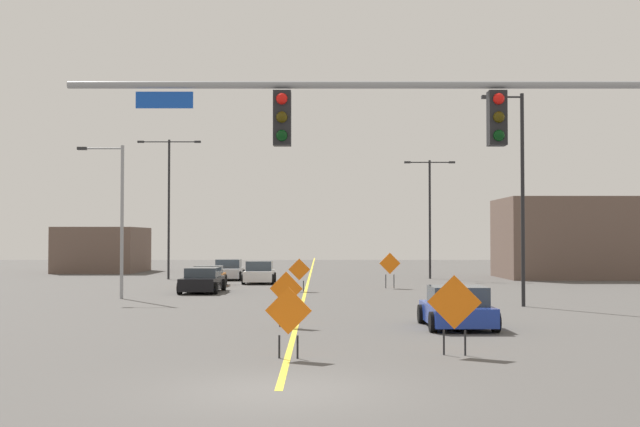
{
  "coord_description": "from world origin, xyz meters",
  "views": [
    {
      "loc": [
        0.79,
        -15.48,
        2.91
      ],
      "look_at": [
        0.73,
        28.67,
        4.24
      ],
      "focal_mm": 45.57,
      "sensor_mm": 36.0,
      "label": 1
    }
  ],
  "objects_px": {
    "construction_sign_right_shoulder": "(391,265)",
    "construction_sign_right_lane": "(455,305)",
    "street_lamp_far_right": "(521,190)",
    "construction_sign_left_lane": "(289,314)",
    "street_lamp_near_left": "(119,213)",
    "car_orange_approaching": "(209,276)",
    "car_black_passing": "(204,281)",
    "street_lamp_near_right": "(170,197)",
    "car_silver_far": "(229,270)",
    "street_lamp_mid_right": "(431,209)",
    "construction_sign_left_shoulder": "(300,271)",
    "car_white_near": "(260,273)",
    "construction_sign_median_far": "(287,292)",
    "traffic_signal_assembly": "(490,141)",
    "car_blue_mid": "(458,309)"
  },
  "relations": [
    {
      "from": "street_lamp_mid_right",
      "to": "construction_sign_left_shoulder",
      "type": "relative_size",
      "value": 4.73
    },
    {
      "from": "construction_sign_right_lane",
      "to": "construction_sign_median_far",
      "type": "relative_size",
      "value": 1.1
    },
    {
      "from": "street_lamp_mid_right",
      "to": "construction_sign_median_far",
      "type": "bearing_deg",
      "value": -105.96
    },
    {
      "from": "street_lamp_mid_right",
      "to": "construction_sign_left_shoulder",
      "type": "xyz_separation_m",
      "value": [
        -8.99,
        -13.85,
        -3.89
      ]
    },
    {
      "from": "construction_sign_left_shoulder",
      "to": "construction_sign_left_lane",
      "type": "distance_m",
      "value": 24.46
    },
    {
      "from": "construction_sign_left_shoulder",
      "to": "construction_sign_median_far",
      "type": "relative_size",
      "value": 0.99
    },
    {
      "from": "construction_sign_right_shoulder",
      "to": "construction_sign_left_lane",
      "type": "relative_size",
      "value": 1.19
    },
    {
      "from": "street_lamp_near_right",
      "to": "street_lamp_far_right",
      "type": "distance_m",
      "value": 29.63
    },
    {
      "from": "street_lamp_mid_right",
      "to": "car_orange_approaching",
      "type": "relative_size",
      "value": 2.14
    },
    {
      "from": "street_lamp_near_right",
      "to": "street_lamp_mid_right",
      "type": "height_order",
      "value": "street_lamp_near_right"
    },
    {
      "from": "traffic_signal_assembly",
      "to": "construction_sign_median_far",
      "type": "bearing_deg",
      "value": 111.34
    },
    {
      "from": "street_lamp_far_right",
      "to": "construction_sign_left_shoulder",
      "type": "distance_m",
      "value": 14.15
    },
    {
      "from": "construction_sign_right_shoulder",
      "to": "construction_sign_right_lane",
      "type": "height_order",
      "value": "construction_sign_right_shoulder"
    },
    {
      "from": "construction_sign_median_far",
      "to": "car_silver_far",
      "type": "xyz_separation_m",
      "value": [
        -5.3,
        30.21,
        -0.49
      ]
    },
    {
      "from": "street_lamp_near_left",
      "to": "car_silver_far",
      "type": "bearing_deg",
      "value": 79.58
    },
    {
      "from": "construction_sign_left_lane",
      "to": "traffic_signal_assembly",
      "type": "bearing_deg",
      "value": -46.21
    },
    {
      "from": "street_lamp_mid_right",
      "to": "street_lamp_near_left",
      "type": "relative_size",
      "value": 1.15
    },
    {
      "from": "construction_sign_left_lane",
      "to": "car_silver_far",
      "type": "bearing_deg",
      "value": 98.63
    },
    {
      "from": "car_orange_approaching",
      "to": "car_black_passing",
      "type": "bearing_deg",
      "value": -85.07
    },
    {
      "from": "street_lamp_far_right",
      "to": "construction_sign_left_lane",
      "type": "bearing_deg",
      "value": -122.03
    },
    {
      "from": "construction_sign_median_far",
      "to": "construction_sign_right_shoulder",
      "type": "bearing_deg",
      "value": 75.79
    },
    {
      "from": "car_silver_far",
      "to": "street_lamp_near_right",
      "type": "bearing_deg",
      "value": 176.6
    },
    {
      "from": "construction_sign_left_lane",
      "to": "car_black_passing",
      "type": "relative_size",
      "value": 0.39
    },
    {
      "from": "car_silver_far",
      "to": "car_white_near",
      "type": "bearing_deg",
      "value": -61.67
    },
    {
      "from": "street_lamp_near_right",
      "to": "street_lamp_near_left",
      "type": "distance_m",
      "value": 18.26
    },
    {
      "from": "street_lamp_near_left",
      "to": "street_lamp_far_right",
      "type": "xyz_separation_m",
      "value": [
        18.22,
        -4.42,
        0.83
      ]
    },
    {
      "from": "traffic_signal_assembly",
      "to": "car_black_passing",
      "type": "height_order",
      "value": "traffic_signal_assembly"
    },
    {
      "from": "construction_sign_left_shoulder",
      "to": "car_black_passing",
      "type": "bearing_deg",
      "value": -172.46
    },
    {
      "from": "street_lamp_mid_right",
      "to": "car_silver_far",
      "type": "distance_m",
      "value": 14.96
    },
    {
      "from": "car_silver_far",
      "to": "traffic_signal_assembly",
      "type": "bearing_deg",
      "value": -76.87
    },
    {
      "from": "construction_sign_right_lane",
      "to": "car_black_passing",
      "type": "height_order",
      "value": "construction_sign_right_lane"
    },
    {
      "from": "construction_sign_right_lane",
      "to": "car_orange_approaching",
      "type": "height_order",
      "value": "construction_sign_right_lane"
    },
    {
      "from": "street_lamp_near_left",
      "to": "car_white_near",
      "type": "bearing_deg",
      "value": 66.34
    },
    {
      "from": "construction_sign_right_lane",
      "to": "construction_sign_left_shoulder",
      "type": "bearing_deg",
      "value": 100.57
    },
    {
      "from": "street_lamp_near_right",
      "to": "construction_sign_left_lane",
      "type": "relative_size",
      "value": 5.71
    },
    {
      "from": "street_lamp_far_right",
      "to": "construction_sign_left_lane",
      "type": "height_order",
      "value": "street_lamp_far_right"
    },
    {
      "from": "street_lamp_near_right",
      "to": "car_black_passing",
      "type": "relative_size",
      "value": 2.22
    },
    {
      "from": "street_lamp_far_right",
      "to": "car_silver_far",
      "type": "relative_size",
      "value": 2.02
    },
    {
      "from": "car_silver_far",
      "to": "car_blue_mid",
      "type": "xyz_separation_m",
      "value": [
        10.85,
        -30.46,
        -0.03
      ]
    },
    {
      "from": "construction_sign_median_far",
      "to": "car_white_near",
      "type": "distance_m",
      "value": 25.71
    },
    {
      "from": "construction_sign_right_lane",
      "to": "car_silver_far",
      "type": "xyz_separation_m",
      "value": [
        -9.74,
        36.63,
        -0.59
      ]
    },
    {
      "from": "construction_sign_right_lane",
      "to": "car_blue_mid",
      "type": "distance_m",
      "value": 6.3
    },
    {
      "from": "street_lamp_far_right",
      "to": "car_blue_mid",
      "type": "distance_m",
      "value": 10.09
    },
    {
      "from": "street_lamp_near_left",
      "to": "construction_sign_right_shoulder",
      "type": "relative_size",
      "value": 3.58
    },
    {
      "from": "street_lamp_near_left",
      "to": "car_silver_far",
      "type": "height_order",
      "value": "street_lamp_near_left"
    },
    {
      "from": "street_lamp_near_right",
      "to": "construction_sign_median_far",
      "type": "bearing_deg",
      "value": -72.6
    },
    {
      "from": "construction_sign_right_shoulder",
      "to": "car_silver_far",
      "type": "bearing_deg",
      "value": 136.61
    },
    {
      "from": "traffic_signal_assembly",
      "to": "street_lamp_mid_right",
      "type": "bearing_deg",
      "value": 83.79
    },
    {
      "from": "street_lamp_far_right",
      "to": "construction_sign_left_lane",
      "type": "distance_m",
      "value": 17.93
    },
    {
      "from": "street_lamp_mid_right",
      "to": "street_lamp_near_left",
      "type": "xyz_separation_m",
      "value": [
        -17.56,
        -19.05,
        -0.88
      ]
    }
  ]
}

